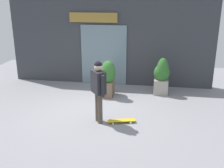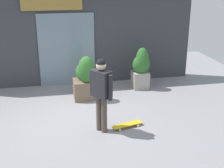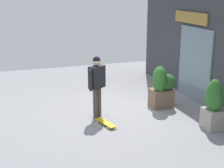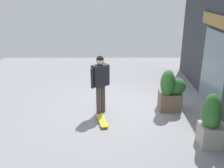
{
  "view_description": "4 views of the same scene",
  "coord_description": "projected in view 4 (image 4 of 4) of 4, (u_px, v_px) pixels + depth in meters",
  "views": [
    {
      "loc": [
        1.76,
        -7.15,
        3.26
      ],
      "look_at": [
        0.62,
        -0.35,
        1.01
      ],
      "focal_mm": 42.59,
      "sensor_mm": 36.0,
      "label": 1
    },
    {
      "loc": [
        -0.74,
        -6.92,
        3.41
      ],
      "look_at": [
        0.62,
        -0.35,
        1.01
      ],
      "focal_mm": 49.53,
      "sensor_mm": 36.0,
      "label": 2
    },
    {
      "loc": [
        8.53,
        -3.04,
        3.42
      ],
      "look_at": [
        0.62,
        -0.35,
        1.01
      ],
      "focal_mm": 52.97,
      "sensor_mm": 36.0,
      "label": 3
    },
    {
      "loc": [
        7.07,
        -0.37,
        3.43
      ],
      "look_at": [
        0.62,
        -0.35,
        1.01
      ],
      "focal_mm": 41.06,
      "sensor_mm": 36.0,
      "label": 4
    }
  ],
  "objects": [
    {
      "name": "skateboarder",
      "position": [
        100.0,
        79.0,
        7.17
      ],
      "size": [
        0.47,
        0.52,
        1.71
      ],
      "rotation": [
        0.0,
        0.0,
        0.64
      ],
      "color": "#4C4238",
      "rests_on": "ground_plane"
    },
    {
      "name": "planter_box_right",
      "position": [
        171.0,
        91.0,
        7.46
      ],
      "size": [
        0.61,
        0.76,
        1.28
      ],
      "color": "brown",
      "rests_on": "ground_plane"
    },
    {
      "name": "building_facade",
      "position": [
        224.0,
        49.0,
        7.21
      ],
      "size": [
        7.78,
        0.31,
        3.65
      ],
      "color": "#383A3F",
      "rests_on": "ground_plane"
    },
    {
      "name": "ground_plane",
      "position": [
        123.0,
        108.0,
        7.83
      ],
      "size": [
        12.0,
        12.0,
        0.0
      ],
      "primitive_type": "plane",
      "color": "gray"
    },
    {
      "name": "planter_box_left",
      "position": [
        211.0,
        120.0,
        5.74
      ],
      "size": [
        0.54,
        0.51,
        1.3
      ],
      "color": "gray",
      "rests_on": "ground_plane"
    },
    {
      "name": "skateboard",
      "position": [
        102.0,
        121.0,
        6.94
      ],
      "size": [
        0.78,
        0.38,
        0.08
      ],
      "rotation": [
        0.0,
        0.0,
        0.27
      ],
      "color": "gold",
      "rests_on": "ground_plane"
    }
  ]
}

